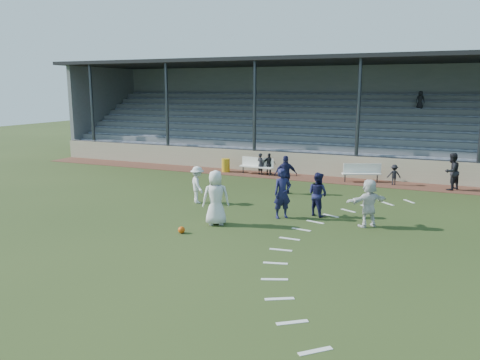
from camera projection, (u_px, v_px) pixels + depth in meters
name	position (u px, v px, depth m)	size (l,w,h in m)	color
ground	(212.00, 229.00, 16.47)	(90.00, 90.00, 0.00)	#273716
cinder_track	(297.00, 177.00, 25.93)	(34.00, 2.00, 0.02)	#512B20
retaining_wall	(302.00, 164.00, 26.77)	(34.00, 0.18, 1.20)	tan
bench_left	(257.00, 164.00, 26.72)	(2.03, 0.64, 0.95)	silver
bench_right	(362.00, 171.00, 24.59)	(1.99, 1.23, 0.95)	silver
trash_bin	(226.00, 165.00, 27.49)	(0.48, 0.48, 0.77)	#C39317
football	(181.00, 230.00, 15.94)	(0.24, 0.24, 0.24)	#C24A0B
player_white_lead	(216.00, 198.00, 16.81)	(0.98, 0.63, 2.00)	silver
player_navy_lead	(282.00, 193.00, 17.68)	(0.70, 0.46, 1.91)	#15173C
player_navy_mid	(318.00, 194.00, 18.02)	(0.83, 0.65, 1.71)	#15173C
player_white_wing	(197.00, 185.00, 20.06)	(1.03, 0.59, 1.59)	silver
player_navy_wing	(286.00, 175.00, 21.81)	(1.05, 0.44, 1.79)	#15173C
player_white_back	(369.00, 203.00, 16.59)	(1.60, 0.51, 1.73)	silver
official	(452.00, 172.00, 22.51)	(0.87, 0.68, 1.80)	black
sub_left_near	(261.00, 164.00, 26.55)	(0.45, 0.29, 1.22)	black
sub_left_far	(269.00, 164.00, 26.45)	(0.72, 0.30, 1.23)	black
sub_right	(394.00, 175.00, 23.75)	(0.67, 0.39, 1.04)	black
grandstand	(323.00, 129.00, 30.70)	(34.60, 9.00, 6.61)	slate
penalty_arc	(328.00, 244.00, 14.87)	(3.89, 14.63, 0.01)	silver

